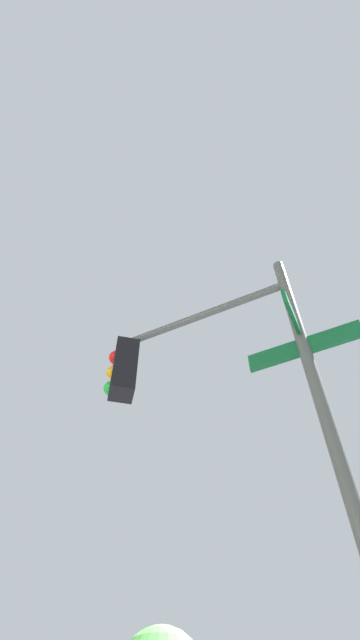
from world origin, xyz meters
TOP-DOWN VIEW (x-y plane):
  - traffic_signal_near at (-6.49, -5.93)m, footprint 1.88×2.25m

SIDE VIEW (x-z plane):
  - traffic_signal_near at x=-6.49m, z-range 1.07..6.34m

